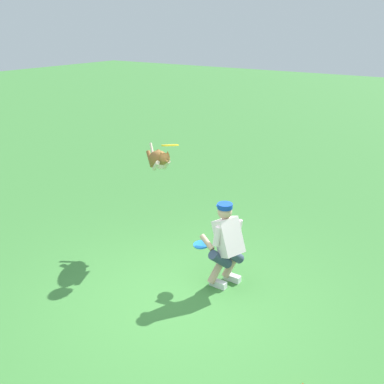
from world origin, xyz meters
name	(u,v)px	position (x,y,z in m)	size (l,w,h in m)	color
ground_plane	(181,302)	(0.00, 0.00, 0.00)	(60.00, 60.00, 0.00)	#3D7E38
person	(227,243)	(-0.29, -0.76, 0.70)	(0.68, 0.65, 1.29)	silver
dog	(159,159)	(1.36, -1.28, 1.55)	(0.91, 0.72, 0.49)	olive
frisbee_flying	(170,145)	(1.04, -1.18, 1.87)	(0.28, 0.28, 0.02)	yellow
frisbee_held	(201,245)	(0.08, -0.63, 0.61)	(0.23, 0.23, 0.02)	#2480EF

